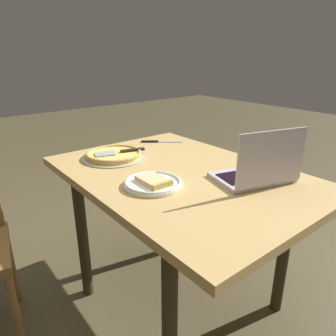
{
  "coord_description": "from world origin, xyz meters",
  "views": [
    {
      "loc": [
        -0.99,
        0.87,
        1.25
      ],
      "look_at": [
        0.03,
        0.05,
        0.76
      ],
      "focal_mm": 33.29,
      "sensor_mm": 36.0,
      "label": 1
    }
  ],
  "objects_px": {
    "pizza_plate": "(153,183)",
    "table_knife": "(158,142)",
    "dining_table": "(181,190)",
    "pizza_tray": "(114,155)",
    "laptop": "(258,171)"
  },
  "relations": [
    {
      "from": "pizza_plate",
      "to": "table_knife",
      "type": "distance_m",
      "value": 0.65
    },
    {
      "from": "dining_table",
      "to": "table_knife",
      "type": "distance_m",
      "value": 0.52
    },
    {
      "from": "dining_table",
      "to": "pizza_plate",
      "type": "distance_m",
      "value": 0.22
    },
    {
      "from": "pizza_plate",
      "to": "pizza_tray",
      "type": "xyz_separation_m",
      "value": [
        0.42,
        -0.06,
        0.0
      ]
    },
    {
      "from": "pizza_tray",
      "to": "table_knife",
      "type": "height_order",
      "value": "pizza_tray"
    },
    {
      "from": "pizza_plate",
      "to": "table_knife",
      "type": "relative_size",
      "value": 1.16
    },
    {
      "from": "pizza_tray",
      "to": "table_knife",
      "type": "relative_size",
      "value": 1.6
    },
    {
      "from": "laptop",
      "to": "table_knife",
      "type": "bearing_deg",
      "value": -3.59
    },
    {
      "from": "laptop",
      "to": "table_knife",
      "type": "distance_m",
      "value": 0.76
    },
    {
      "from": "pizza_tray",
      "to": "table_knife",
      "type": "distance_m",
      "value": 0.36
    },
    {
      "from": "laptop",
      "to": "pizza_plate",
      "type": "relative_size",
      "value": 1.51
    },
    {
      "from": "laptop",
      "to": "table_knife",
      "type": "xyz_separation_m",
      "value": [
        0.75,
        -0.05,
        -0.05
      ]
    },
    {
      "from": "laptop",
      "to": "dining_table",
      "type": "bearing_deg",
      "value": 30.51
    },
    {
      "from": "table_knife",
      "to": "pizza_tray",
      "type": "bearing_deg",
      "value": 104.74
    },
    {
      "from": "dining_table",
      "to": "laptop",
      "type": "xyz_separation_m",
      "value": [
        -0.29,
        -0.17,
        0.14
      ]
    }
  ]
}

